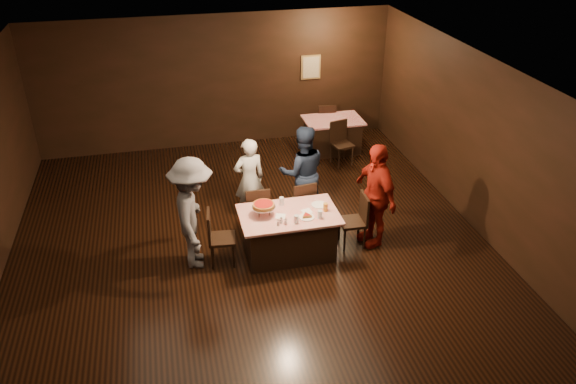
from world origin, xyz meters
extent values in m
plane|color=black|center=(0.00, 0.00, 0.00)|extent=(10.00, 10.00, 0.00)
cube|color=silver|center=(0.00, 0.00, 3.00)|extent=(8.00, 10.00, 0.04)
cube|color=black|center=(0.00, 5.00, 1.50)|extent=(8.00, 0.04, 3.00)
cube|color=black|center=(4.00, 0.00, 1.50)|extent=(0.04, 10.00, 3.00)
cube|color=tan|center=(2.20, 4.97, 1.70)|extent=(0.46, 0.03, 0.56)
cube|color=beige|center=(2.20, 4.95, 1.70)|extent=(0.38, 0.01, 0.48)
cube|color=#A3140A|center=(0.57, 0.27, 0.39)|extent=(1.60, 1.00, 0.77)
cube|color=#AE0B19|center=(2.47, 4.00, 0.39)|extent=(1.30, 0.90, 0.77)
cube|color=black|center=(0.17, 1.02, 0.47)|extent=(0.42, 0.42, 0.95)
cube|color=black|center=(0.97, 1.02, 0.47)|extent=(0.47, 0.47, 0.95)
cube|color=black|center=(-0.53, 0.27, 0.47)|extent=(0.46, 0.46, 0.95)
cube|color=black|center=(1.67, 0.27, 0.47)|extent=(0.44, 0.44, 0.95)
cube|color=black|center=(2.47, 3.30, 0.47)|extent=(0.50, 0.50, 0.95)
cube|color=black|center=(2.47, 4.60, 0.47)|extent=(0.45, 0.45, 0.95)
imported|color=beige|center=(0.15, 1.57, 0.78)|extent=(0.63, 0.47, 1.57)
imported|color=#151F33|center=(1.10, 1.43, 0.88)|extent=(0.90, 0.73, 1.77)
imported|color=#58575C|center=(-0.94, 0.36, 0.94)|extent=(0.79, 1.26, 1.87)
imported|color=maroon|center=(2.05, 0.29, 0.92)|extent=(0.66, 1.14, 1.83)
cylinder|color=black|center=(0.17, 0.42, 0.84)|extent=(0.01, 0.01, 0.15)
cylinder|color=black|center=(0.08, 0.27, 0.84)|extent=(0.01, 0.01, 0.15)
cylinder|color=black|center=(0.26, 0.27, 0.84)|extent=(0.01, 0.01, 0.15)
cylinder|color=silver|center=(0.17, 0.32, 0.93)|extent=(0.38, 0.38, 0.01)
cylinder|color=#B27233|center=(0.17, 0.32, 0.96)|extent=(0.35, 0.35, 0.05)
cylinder|color=#A5140C|center=(0.17, 0.32, 0.98)|extent=(0.30, 0.30, 0.01)
cylinder|color=white|center=(0.82, 0.09, 0.78)|extent=(0.25, 0.25, 0.01)
cylinder|color=#B27233|center=(0.82, 0.09, 0.81)|extent=(0.18, 0.18, 0.04)
cylinder|color=#A5140C|center=(0.82, 0.09, 0.83)|extent=(0.14, 0.14, 0.01)
cylinder|color=white|center=(1.12, 0.42, 0.78)|extent=(0.25, 0.25, 0.01)
cylinder|color=silver|center=(0.62, -0.03, 0.84)|extent=(0.08, 0.08, 0.14)
cylinder|color=silver|center=(1.02, 0.02, 0.84)|extent=(0.08, 0.08, 0.14)
cylinder|color=#BF7F26|center=(1.17, 0.22, 0.84)|extent=(0.08, 0.08, 0.14)
cylinder|color=silver|center=(0.52, 0.57, 0.84)|extent=(0.08, 0.08, 0.14)
cylinder|color=silver|center=(0.39, 0.02, 0.81)|extent=(0.04, 0.04, 0.08)
cylinder|color=silver|center=(0.39, 0.02, 0.85)|extent=(0.05, 0.05, 0.02)
cylinder|color=silver|center=(0.45, -0.03, 0.81)|extent=(0.04, 0.04, 0.08)
cylinder|color=silver|center=(0.45, -0.03, 0.85)|extent=(0.05, 0.05, 0.02)
cylinder|color=silver|center=(0.33, -0.03, 0.81)|extent=(0.04, 0.04, 0.08)
cylinder|color=silver|center=(0.33, -0.03, 0.85)|extent=(0.05, 0.05, 0.02)
cube|color=white|center=(0.87, 0.27, 0.77)|extent=(0.19, 0.19, 0.01)
cube|color=white|center=(0.42, 0.22, 0.77)|extent=(0.21, 0.21, 0.01)
camera|label=1|loc=(-1.21, -7.24, 5.50)|focal=35.00mm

